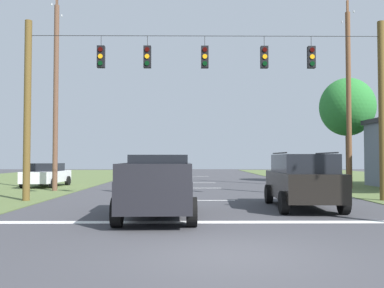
{
  "coord_description": "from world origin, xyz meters",
  "views": [
    {
      "loc": [
        -0.77,
        -7.78,
        1.84
      ],
      "look_at": [
        -0.63,
        9.95,
        2.46
      ],
      "focal_mm": 37.89,
      "sensor_mm": 36.0,
      "label": 1
    }
  ],
  "objects": [
    {
      "name": "ground_plane",
      "position": [
        0.0,
        0.0,
        0.0
      ],
      "size": [
        120.0,
        120.0,
        0.0
      ],
      "primitive_type": "plane",
      "color": "#3D3D42"
    },
    {
      "name": "overhead_signal_span",
      "position": [
        -0.04,
        9.65,
        4.43
      ],
      "size": [
        15.67,
        0.31,
        7.83
      ],
      "color": "brown",
      "rests_on": "ground"
    },
    {
      "name": "utility_pole_near_left",
      "position": [
        -8.26,
        14.95,
        5.45
      ],
      "size": [
        0.28,
        1.81,
        11.19
      ],
      "color": "brown",
      "rests_on": "ground"
    },
    {
      "name": "stop_bar_stripe",
      "position": [
        0.0,
        3.93,
        0.0
      ],
      "size": [
        13.14,
        0.45,
        0.01
      ],
      "primitive_type": "cube",
      "color": "white",
      "rests_on": "ground"
    },
    {
      "name": "lane_dash_1",
      "position": [
        0.0,
        17.23,
        0.0
      ],
      "size": [
        2.5,
        0.15,
        0.01
      ],
      "primitive_type": "cube",
      "rotation": [
        0.0,
        0.0,
        1.57
      ],
      "color": "white",
      "rests_on": "ground"
    },
    {
      "name": "distant_car_crossing_white",
      "position": [
        -9.86,
        18.23,
        0.79
      ],
      "size": [
        2.11,
        4.35,
        1.52
      ],
      "color": "silver",
      "rests_on": "ground"
    },
    {
      "name": "lane_dash_2",
      "position": [
        0.0,
        22.65,
        0.0
      ],
      "size": [
        2.5,
        0.15,
        0.01
      ],
      "primitive_type": "cube",
      "rotation": [
        0.0,
        0.0,
        1.57
      ],
      "color": "white",
      "rests_on": "ground"
    },
    {
      "name": "utility_pole_mid_right",
      "position": [
        9.03,
        16.78,
        5.59
      ],
      "size": [
        0.3,
        1.92,
        11.58
      ],
      "color": "brown",
      "rests_on": "ground"
    },
    {
      "name": "tree_roadside_right",
      "position": [
        10.81,
        21.54,
        5.56
      ],
      "size": [
        3.95,
        3.95,
        7.69
      ],
      "color": "brown",
      "rests_on": "ground"
    },
    {
      "name": "lane_dash_0",
      "position": [
        0.0,
        9.93,
        0.0
      ],
      "size": [
        2.5,
        0.15,
        0.01
      ],
      "primitive_type": "cube",
      "rotation": [
        0.0,
        0.0,
        1.57
      ],
      "color": "white",
      "rests_on": "ground"
    },
    {
      "name": "suv_black",
      "position": [
        3.41,
        7.13,
        1.06
      ],
      "size": [
        2.39,
        4.88,
        2.05
      ],
      "color": "black",
      "rests_on": "ground"
    },
    {
      "name": "pickup_truck",
      "position": [
        -1.74,
        5.05,
        0.97
      ],
      "size": [
        2.39,
        5.45,
        1.95
      ],
      "color": "black",
      "rests_on": "ground"
    },
    {
      "name": "lane_dash_3",
      "position": [
        0.0,
        33.12,
        0.0
      ],
      "size": [
        2.5,
        0.15,
        0.01
      ],
      "primitive_type": "cube",
      "rotation": [
        0.0,
        0.0,
        1.57
      ],
      "color": "white",
      "rests_on": "ground"
    }
  ]
}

